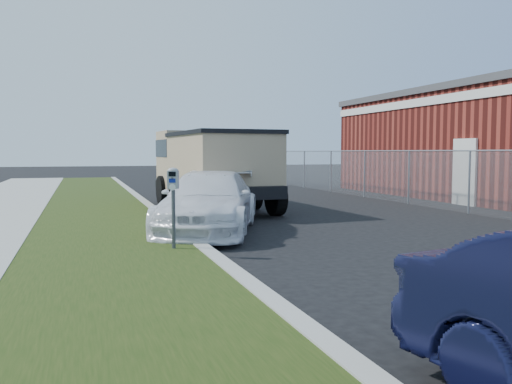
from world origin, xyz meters
name	(u,v)px	position (x,y,z in m)	size (l,w,h in m)	color
ground	(345,248)	(0.00, 0.00, 0.00)	(120.00, 120.00, 0.00)	black
streetside	(27,243)	(-5.57, 2.00, 0.07)	(6.12, 50.00, 0.15)	gray
chainlink_fence	(409,167)	(6.00, 7.00, 1.26)	(0.06, 30.06, 30.00)	slate
parking_meter	(173,190)	(-3.11, 0.28, 1.12)	(0.22, 0.19, 1.37)	#3F4247
white_wagon	(209,202)	(-1.91, 2.78, 0.67)	(1.87, 4.60, 1.33)	white
dump_truck	(210,164)	(-0.72, 7.67, 1.38)	(2.88, 6.43, 2.46)	black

